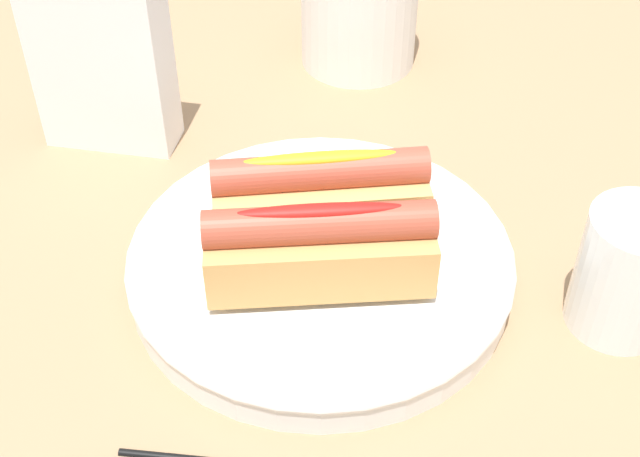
{
  "coord_description": "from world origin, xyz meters",
  "views": [
    {
      "loc": [
        0.11,
        -0.44,
        0.44
      ],
      "look_at": [
        0.02,
        -0.0,
        0.05
      ],
      "focal_mm": 48.49,
      "sensor_mm": 36.0,
      "label": 1
    }
  ],
  "objects_px": {
    "hotdog_back": "(320,194)",
    "napkin_box": "(102,63)",
    "water_glass": "(626,276)",
    "serving_bowl": "(320,264)",
    "hotdog_front": "(320,247)"
  },
  "relations": [
    {
      "from": "hotdog_back",
      "to": "napkin_box",
      "type": "height_order",
      "value": "napkin_box"
    },
    {
      "from": "hotdog_back",
      "to": "napkin_box",
      "type": "xyz_separation_m",
      "value": [
        -0.2,
        0.11,
        0.02
      ]
    },
    {
      "from": "hotdog_back",
      "to": "water_glass",
      "type": "height_order",
      "value": "hotdog_back"
    },
    {
      "from": "serving_bowl",
      "to": "hotdog_back",
      "type": "distance_m",
      "value": 0.05
    },
    {
      "from": "hotdog_back",
      "to": "water_glass",
      "type": "relative_size",
      "value": 1.76
    },
    {
      "from": "hotdog_front",
      "to": "napkin_box",
      "type": "relative_size",
      "value": 1.05
    },
    {
      "from": "hotdog_front",
      "to": "hotdog_back",
      "type": "xyz_separation_m",
      "value": [
        -0.01,
        0.05,
        0.0
      ]
    },
    {
      "from": "hotdog_front",
      "to": "hotdog_back",
      "type": "relative_size",
      "value": 1.0
    },
    {
      "from": "napkin_box",
      "to": "hotdog_front",
      "type": "bearing_deg",
      "value": -38.13
    },
    {
      "from": "hotdog_front",
      "to": "hotdog_back",
      "type": "distance_m",
      "value": 0.06
    },
    {
      "from": "serving_bowl",
      "to": "napkin_box",
      "type": "relative_size",
      "value": 1.83
    },
    {
      "from": "hotdog_front",
      "to": "napkin_box",
      "type": "xyz_separation_m",
      "value": [
        -0.21,
        0.17,
        0.02
      ]
    },
    {
      "from": "napkin_box",
      "to": "hotdog_back",
      "type": "bearing_deg",
      "value": -29.08
    },
    {
      "from": "water_glass",
      "to": "hotdog_back",
      "type": "bearing_deg",
      "value": 173.75
    },
    {
      "from": "serving_bowl",
      "to": "napkin_box",
      "type": "distance_m",
      "value": 0.26
    }
  ]
}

